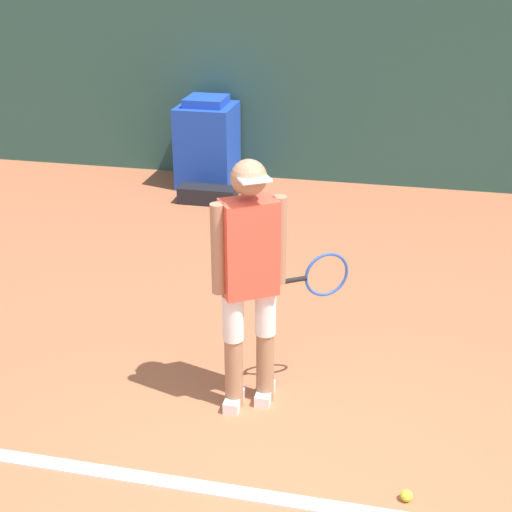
{
  "coord_description": "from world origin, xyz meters",
  "views": [
    {
      "loc": [
        0.47,
        -2.83,
        2.89
      ],
      "look_at": [
        -0.42,
        1.26,
        1.0
      ],
      "focal_mm": 50.0,
      "sensor_mm": 36.0,
      "label": 1
    }
  ],
  "objects_px": {
    "tennis_player": "(251,276)",
    "water_bottle": "(255,176)",
    "tennis_ball": "(406,496)",
    "covered_chair": "(207,143)",
    "equipment_bag": "(208,195)"
  },
  "relations": [
    {
      "from": "covered_chair",
      "to": "equipment_bag",
      "type": "distance_m",
      "value": 0.84
    },
    {
      "from": "water_bottle",
      "to": "equipment_bag",
      "type": "bearing_deg",
      "value": -115.17
    },
    {
      "from": "equipment_bag",
      "to": "water_bottle",
      "type": "relative_size",
      "value": 3.25
    },
    {
      "from": "equipment_bag",
      "to": "covered_chair",
      "type": "bearing_deg",
      "value": 105.3
    },
    {
      "from": "tennis_ball",
      "to": "covered_chair",
      "type": "relative_size",
      "value": 0.06
    },
    {
      "from": "tennis_ball",
      "to": "covered_chair",
      "type": "xyz_separation_m",
      "value": [
        -2.6,
        5.14,
        0.49
      ]
    },
    {
      "from": "tennis_player",
      "to": "water_bottle",
      "type": "bearing_deg",
      "value": 70.1
    },
    {
      "from": "equipment_bag",
      "to": "water_bottle",
      "type": "distance_m",
      "value": 0.91
    },
    {
      "from": "tennis_player",
      "to": "water_bottle",
      "type": "distance_m",
      "value": 4.72
    },
    {
      "from": "covered_chair",
      "to": "equipment_bag",
      "type": "xyz_separation_m",
      "value": [
        0.19,
        -0.7,
        -0.43
      ]
    },
    {
      "from": "tennis_player",
      "to": "covered_chair",
      "type": "xyz_separation_m",
      "value": [
        -1.55,
        4.42,
        -0.42
      ]
    },
    {
      "from": "equipment_bag",
      "to": "water_bottle",
      "type": "height_order",
      "value": "water_bottle"
    },
    {
      "from": "tennis_ball",
      "to": "equipment_bag",
      "type": "relative_size",
      "value": 0.1
    },
    {
      "from": "tennis_ball",
      "to": "covered_chair",
      "type": "bearing_deg",
      "value": 116.84
    },
    {
      "from": "tennis_ball",
      "to": "water_bottle",
      "type": "bearing_deg",
      "value": 111.03
    }
  ]
}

